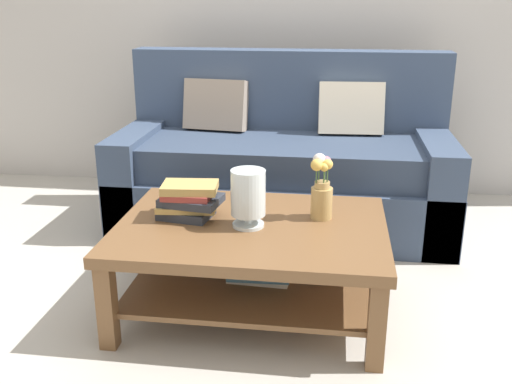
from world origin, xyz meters
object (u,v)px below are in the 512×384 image
object	(u,v)px
couch	(283,167)
flower_pitcher	(322,189)
coffee_table	(252,248)
glass_hurricane_vase	(248,195)
book_stack_main	(189,200)

from	to	relation	value
couch	flower_pitcher	distance (m)	1.06
coffee_table	glass_hurricane_vase	world-z (taller)	glass_hurricane_vase
couch	coffee_table	world-z (taller)	couch
coffee_table	book_stack_main	xyz separation A→B (m)	(-0.30, 0.05, 0.20)
couch	flower_pitcher	bearing A→B (deg)	-75.43
coffee_table	flower_pitcher	size ratio (longest dim) A/B	3.98
book_stack_main	couch	bearing A→B (deg)	72.83
book_stack_main	glass_hurricane_vase	distance (m)	0.30
couch	coffee_table	bearing A→B (deg)	-91.90
couch	flower_pitcher	xyz separation A→B (m)	(0.26, -1.01, 0.20)
coffee_table	flower_pitcher	world-z (taller)	flower_pitcher
coffee_table	book_stack_main	bearing A→B (deg)	170.98
couch	book_stack_main	world-z (taller)	couch
couch	book_stack_main	bearing A→B (deg)	-107.17
flower_pitcher	coffee_table	bearing A→B (deg)	-158.45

